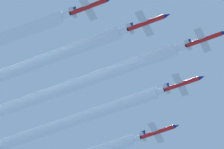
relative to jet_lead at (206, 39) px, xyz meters
The scene contains 8 objects.
jet_lead is the anchor object (origin of this frame).
jet_left_wingman 13.34m from the jet_lead, 135.86° to the right, with size 7.31×10.64×2.56m.
jet_right_wingman 14.80m from the jet_lead, 43.18° to the right, with size 7.31×10.64×2.56m.
jet_outer_left 28.42m from the jet_lead, 135.19° to the right, with size 7.31×10.64×2.56m.
jet_outer_right 28.65m from the jet_lead, 43.48° to the right, with size 7.31×10.64×2.56m.
smoke_trail_lead 35.17m from the jet_lead, 90.00° to the right, with size 2.95×60.57×2.95m.
smoke_trail_left_wingman 38.90m from the jet_lead, 104.21° to the right, with size 2.95×47.08×2.95m.
smoke_trail_right_wingman 42.68m from the jet_lead, 75.41° to the right, with size 2.95×52.60×2.95m.
Camera 1 is at (108.20, 31.30, 1.59)m, focal length 128.06 mm.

